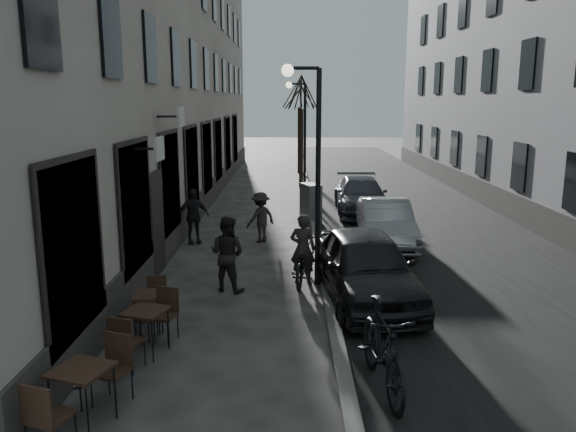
{
  "coord_description": "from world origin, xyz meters",
  "views": [
    {
      "loc": [
        -0.64,
        -6.81,
        4.3
      ],
      "look_at": [
        -0.69,
        5.29,
        1.8
      ],
      "focal_mm": 35.0,
      "sensor_mm": 36.0,
      "label": 1
    }
  ],
  "objects_px": {
    "bicycle": "(303,262)",
    "sign_board": "(74,353)",
    "tree_near": "(301,93)",
    "car_far": "(361,196)",
    "car_mid": "(385,223)",
    "pedestrian_mid": "(261,217)",
    "car_near": "(366,267)",
    "streetlamp_near": "(311,151)",
    "bistro_set_c": "(151,307)",
    "pedestrian_near": "(227,254)",
    "tree_far": "(299,94)",
    "bistro_set_a": "(83,391)",
    "bistro_set_b": "(146,327)",
    "pedestrian_far": "(193,216)",
    "moped": "(382,349)",
    "utility_cabinet": "(311,203)",
    "streetlamp_far": "(301,127)"
  },
  "relations": [
    {
      "from": "utility_cabinet",
      "to": "car_far",
      "type": "distance_m",
      "value": 2.5
    },
    {
      "from": "streetlamp_near",
      "to": "moped",
      "type": "height_order",
      "value": "streetlamp_near"
    },
    {
      "from": "bistro_set_c",
      "to": "car_mid",
      "type": "distance_m",
      "value": 8.46
    },
    {
      "from": "pedestrian_mid",
      "to": "tree_near",
      "type": "bearing_deg",
      "value": -137.74
    },
    {
      "from": "streetlamp_near",
      "to": "bicycle",
      "type": "bearing_deg",
      "value": 155.32
    },
    {
      "from": "car_mid",
      "to": "streetlamp_near",
      "type": "bearing_deg",
      "value": -121.0
    },
    {
      "from": "streetlamp_far",
      "to": "streetlamp_near",
      "type": "bearing_deg",
      "value": -90.0
    },
    {
      "from": "bistro_set_c",
      "to": "sign_board",
      "type": "bearing_deg",
      "value": -113.38
    },
    {
      "from": "tree_far",
      "to": "car_near",
      "type": "relative_size",
      "value": 1.26
    },
    {
      "from": "bistro_set_b",
      "to": "pedestrian_far",
      "type": "distance_m",
      "value": 7.7
    },
    {
      "from": "tree_near",
      "to": "car_far",
      "type": "height_order",
      "value": "tree_near"
    },
    {
      "from": "streetlamp_near",
      "to": "pedestrian_far",
      "type": "bearing_deg",
      "value": 131.58
    },
    {
      "from": "pedestrian_mid",
      "to": "car_near",
      "type": "bearing_deg",
      "value": 75.97
    },
    {
      "from": "streetlamp_far",
      "to": "car_mid",
      "type": "bearing_deg",
      "value": -73.89
    },
    {
      "from": "pedestrian_near",
      "to": "bistro_set_c",
      "type": "bearing_deg",
      "value": 84.64
    },
    {
      "from": "tree_far",
      "to": "car_near",
      "type": "height_order",
      "value": "tree_far"
    },
    {
      "from": "car_mid",
      "to": "moped",
      "type": "distance_m",
      "value": 8.85
    },
    {
      "from": "tree_far",
      "to": "moped",
      "type": "distance_m",
      "value": 26.35
    },
    {
      "from": "tree_far",
      "to": "bistro_set_a",
      "type": "relative_size",
      "value": 3.26
    },
    {
      "from": "pedestrian_mid",
      "to": "streetlamp_far",
      "type": "bearing_deg",
      "value": -140.01
    },
    {
      "from": "tree_near",
      "to": "bistro_set_b",
      "type": "bearing_deg",
      "value": -99.09
    },
    {
      "from": "bistro_set_c",
      "to": "car_near",
      "type": "relative_size",
      "value": 0.32
    },
    {
      "from": "tree_far",
      "to": "bistro_set_a",
      "type": "bearing_deg",
      "value": -96.95
    },
    {
      "from": "car_far",
      "to": "utility_cabinet",
      "type": "bearing_deg",
      "value": -141.31
    },
    {
      "from": "tree_far",
      "to": "bistro_set_a",
      "type": "height_order",
      "value": "tree_far"
    },
    {
      "from": "pedestrian_near",
      "to": "pedestrian_mid",
      "type": "height_order",
      "value": "pedestrian_near"
    },
    {
      "from": "sign_board",
      "to": "pedestrian_near",
      "type": "distance_m",
      "value": 4.67
    },
    {
      "from": "bistro_set_a",
      "to": "bistro_set_b",
      "type": "height_order",
      "value": "bistro_set_a"
    },
    {
      "from": "utility_cabinet",
      "to": "car_near",
      "type": "xyz_separation_m",
      "value": [
        0.9,
        -8.23,
        0.09
      ]
    },
    {
      "from": "sign_board",
      "to": "bistro_set_a",
      "type": "bearing_deg",
      "value": -64.05
    },
    {
      "from": "streetlamp_near",
      "to": "streetlamp_far",
      "type": "xyz_separation_m",
      "value": [
        0.0,
        12.0,
        0.0
      ]
    },
    {
      "from": "pedestrian_mid",
      "to": "car_mid",
      "type": "distance_m",
      "value": 3.79
    },
    {
      "from": "car_mid",
      "to": "car_far",
      "type": "xyz_separation_m",
      "value": [
        -0.14,
        4.91,
        -0.0
      ]
    },
    {
      "from": "streetlamp_far",
      "to": "moped",
      "type": "relative_size",
      "value": 2.26
    },
    {
      "from": "bicycle",
      "to": "sign_board",
      "type": "bearing_deg",
      "value": 61.48
    },
    {
      "from": "tree_near",
      "to": "car_near",
      "type": "relative_size",
      "value": 1.26
    },
    {
      "from": "tree_far",
      "to": "car_mid",
      "type": "height_order",
      "value": "tree_far"
    },
    {
      "from": "utility_cabinet",
      "to": "car_near",
      "type": "bearing_deg",
      "value": -105.72
    },
    {
      "from": "sign_board",
      "to": "car_near",
      "type": "height_order",
      "value": "car_near"
    },
    {
      "from": "streetlamp_far",
      "to": "car_far",
      "type": "height_order",
      "value": "streetlamp_far"
    },
    {
      "from": "tree_near",
      "to": "bistro_set_a",
      "type": "height_order",
      "value": "tree_near"
    },
    {
      "from": "streetlamp_far",
      "to": "sign_board",
      "type": "distance_m",
      "value": 17.36
    },
    {
      "from": "tree_far",
      "to": "sign_board",
      "type": "xyz_separation_m",
      "value": [
        -3.91,
        -25.71,
        -4.22
      ]
    },
    {
      "from": "utility_cabinet",
      "to": "moped",
      "type": "distance_m",
      "value": 12.14
    },
    {
      "from": "pedestrian_near",
      "to": "car_near",
      "type": "relative_size",
      "value": 0.39
    },
    {
      "from": "streetlamp_far",
      "to": "pedestrian_mid",
      "type": "bearing_deg",
      "value": -99.79
    },
    {
      "from": "tree_near",
      "to": "car_mid",
      "type": "distance_m",
      "value": 12.22
    },
    {
      "from": "bistro_set_c",
      "to": "pedestrian_far",
      "type": "relative_size",
      "value": 0.85
    },
    {
      "from": "streetlamp_near",
      "to": "pedestrian_near",
      "type": "bearing_deg",
      "value": -165.89
    },
    {
      "from": "utility_cabinet",
      "to": "bistro_set_b",
      "type": "bearing_deg",
      "value": -128.37
    }
  ]
}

